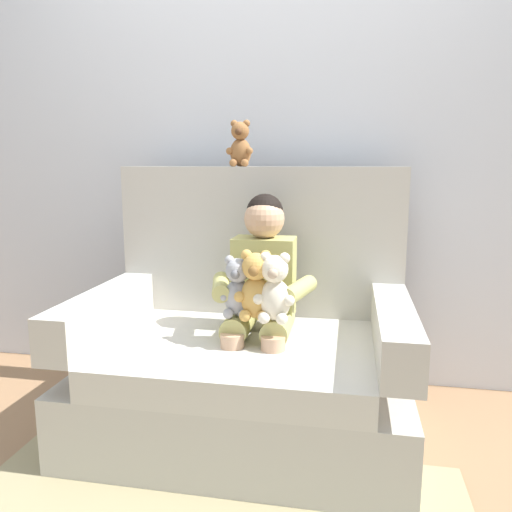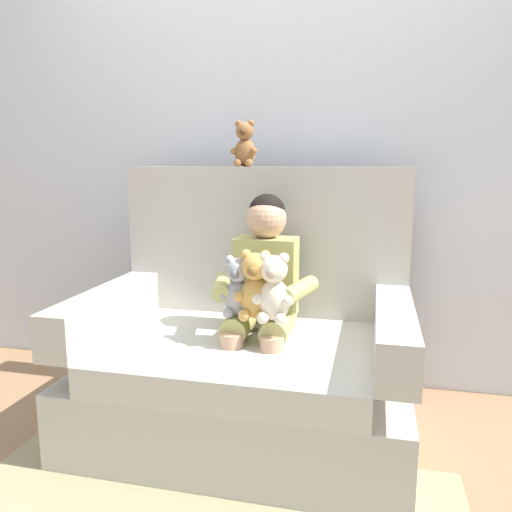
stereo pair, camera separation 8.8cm
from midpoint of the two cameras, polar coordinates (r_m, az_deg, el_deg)
The scene contains 8 objects.
ground_plane at distance 2.28m, azimuth -2.49°, elevation -19.31°, with size 8.00×8.00×0.00m, color #936D4C.
back_wall at distance 2.66m, azimuth 0.76°, elevation 14.09°, with size 6.00×0.10×2.60m, color silver.
armchair at distance 2.19m, azimuth -2.18°, elevation -10.91°, with size 1.32×0.91×1.12m.
seated_child at distance 2.09m, azimuth -0.58°, elevation -3.15°, with size 0.45×0.39×0.82m.
plush_honey at distance 1.94m, azimuth -1.31°, elevation -3.55°, with size 0.16×0.13×0.27m.
plush_cream at distance 1.91m, azimuth 0.80°, elevation -3.81°, with size 0.16×0.13×0.27m.
plush_grey at distance 1.97m, azimuth -3.35°, elevation -3.70°, with size 0.14×0.12×0.24m.
plush_brown_on_backrest at distance 2.37m, azimuth -2.88°, elevation 12.43°, with size 0.13×0.10×0.21m.
Camera 1 is at (0.42, -1.93, 1.13)m, focal length 35.36 mm.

